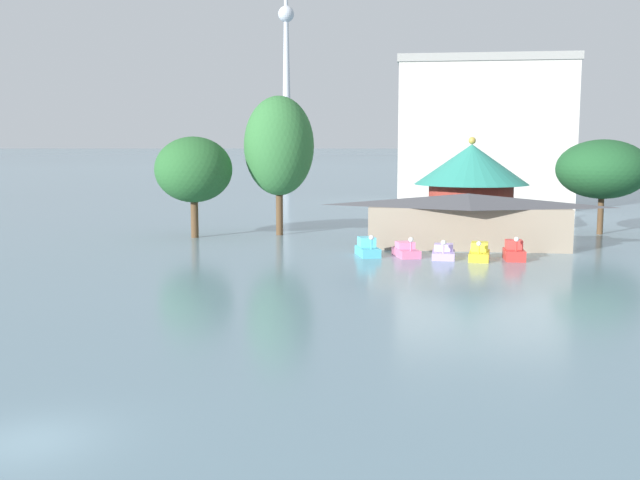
# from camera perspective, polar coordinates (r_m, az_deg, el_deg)

# --- Properties ---
(ground_plane) EXTENTS (2000.00, 2000.00, 0.00)m
(ground_plane) POSITION_cam_1_polar(r_m,az_deg,el_deg) (24.27, -21.11, -14.10)
(ground_plane) COLOR slate
(pedal_boat_cyan) EXTENTS (2.23, 3.16, 1.76)m
(pedal_boat_cyan) POSITION_cam_1_polar(r_m,az_deg,el_deg) (58.01, 3.61, -0.64)
(pedal_boat_cyan) COLOR #4CB7CC
(pedal_boat_cyan) RESTS_ON ground
(pedal_boat_pink) EXTENTS (2.31, 3.19, 1.64)m
(pedal_boat_pink) POSITION_cam_1_polar(r_m,az_deg,el_deg) (57.91, 6.53, -0.80)
(pedal_boat_pink) COLOR pink
(pedal_boat_pink) RESTS_ON ground
(pedal_boat_lavender) EXTENTS (1.76, 2.71, 1.55)m
(pedal_boat_lavender) POSITION_cam_1_polar(r_m,az_deg,el_deg) (57.34, 9.32, -0.95)
(pedal_boat_lavender) COLOR #B299D8
(pedal_boat_lavender) RESTS_ON ground
(pedal_boat_yellow) EXTENTS (1.75, 3.13, 1.55)m
(pedal_boat_yellow) POSITION_cam_1_polar(r_m,az_deg,el_deg) (57.17, 11.96, -0.97)
(pedal_boat_yellow) COLOR yellow
(pedal_boat_yellow) RESTS_ON ground
(pedal_boat_red) EXTENTS (1.46, 2.48, 1.85)m
(pedal_boat_red) POSITION_cam_1_polar(r_m,az_deg,el_deg) (57.77, 14.47, -0.88)
(pedal_boat_red) COLOR red
(pedal_boat_red) RESTS_ON ground
(boathouse) EXTENTS (17.37, 5.94, 4.49)m
(boathouse) POSITION_cam_1_polar(r_m,az_deg,el_deg) (63.48, 11.09, 1.54)
(boathouse) COLOR gray
(boathouse) RESTS_ON ground
(green_roof_pavilion) EXTENTS (11.04, 11.04, 9.18)m
(green_roof_pavilion) POSITION_cam_1_polar(r_m,az_deg,el_deg) (74.84, 11.37, 4.36)
(green_roof_pavilion) COLOR #993328
(green_roof_pavilion) RESTS_ON ground
(shoreline_tree_tall_left) EXTENTS (7.02, 7.02, 9.19)m
(shoreline_tree_tall_left) POSITION_cam_1_polar(r_m,az_deg,el_deg) (69.51, -9.54, 5.26)
(shoreline_tree_tall_left) COLOR brown
(shoreline_tree_tall_left) RESTS_ON ground
(shoreline_tree_mid) EXTENTS (6.51, 6.51, 12.94)m
(shoreline_tree_mid) POSITION_cam_1_polar(r_m,az_deg,el_deg) (70.55, -3.12, 7.10)
(shoreline_tree_mid) COLOR brown
(shoreline_tree_mid) RESTS_ON ground
(shoreline_tree_right) EXTENTS (8.57, 8.57, 8.94)m
(shoreline_tree_right) POSITION_cam_1_polar(r_m,az_deg,el_deg) (75.88, 20.60, 5.03)
(shoreline_tree_right) COLOR brown
(shoreline_tree_right) RESTS_ON ground
(background_building_block) EXTENTS (22.86, 18.78, 19.82)m
(background_building_block) POSITION_cam_1_polar(r_m,az_deg,el_deg) (107.61, 12.11, 7.92)
(background_building_block) COLOR beige
(background_building_block) RESTS_ON ground
(distant_broadcast_tower) EXTENTS (8.88, 8.88, 174.31)m
(distant_broadcast_tower) POSITION_cam_1_polar(r_m,az_deg,el_deg) (434.20, -2.58, 15.89)
(distant_broadcast_tower) COLOR #B7BCC6
(distant_broadcast_tower) RESTS_ON ground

